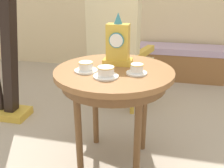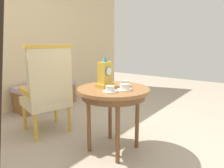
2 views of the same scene
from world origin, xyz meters
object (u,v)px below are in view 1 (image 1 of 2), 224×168
Objects in this scene: teacup_right at (106,72)px; window_bench at (181,62)px; teacup_center at (137,69)px; armchair at (118,50)px; mantel_clock at (118,44)px; harp at (4,43)px; teacup_left at (86,67)px; side_table at (114,81)px.

teacup_right is 0.13× the size of window_bench.
teacup_right is 1.17× the size of teacup_center.
teacup_center is 1.01m from armchair.
teacup_center is 0.38× the size of mantel_clock.
harp is at bearing -151.45° from armchair.
mantel_clock is 0.30× the size of window_bench.
armchair is 0.64× the size of harp.
teacup_left and teacup_center have the same top height.
teacup_right reaches higher than teacup_center.
window_bench is (0.66, 1.96, -0.50)m from teacup_left.
teacup_right is at bearing -95.67° from side_table.
window_bench is at bearing 55.93° from armchair.
window_bench is at bearing 43.21° from harp.
mantel_clock reaches higher than teacup_left.
armchair is at bearing 97.95° from teacup_right.
mantel_clock is at bearing -105.78° from window_bench.
teacup_right is 0.28m from mantel_clock.
side_table is 1.15m from harp.
teacup_center is 0.11× the size of window_bench.
harp is (-1.22, 0.46, -0.00)m from teacup_center.
teacup_center is (0.31, 0.02, 0.00)m from teacup_left.
side_table is 0.19m from teacup_center.
armchair is 1.01× the size of window_bench.
teacup_center is at bearing 30.45° from teacup_right.
harp is at bearing 152.00° from teacup_right.
teacup_right reaches higher than teacup_left.
teacup_left is 1.14× the size of teacup_center.
harp is at bearing 159.18° from teacup_center.
teacup_left is 0.99m from armchair.
teacup_left is at bearing 153.29° from teacup_right.
armchair is at bearing 90.14° from teacup_left.
window_bench is at bearing 75.74° from teacup_right.
teacup_center is (0.15, -0.05, 0.11)m from side_table.
window_bench is (0.50, 1.77, -0.61)m from mantel_clock.
teacup_center is 0.07× the size of harp.
side_table is 0.92m from armchair.
teacup_center reaches higher than side_table.
harp reaches higher than window_bench.
harp reaches higher than side_table.
teacup_right is at bearing -26.71° from teacup_left.
window_bench is (0.66, 0.98, -0.37)m from armchair.
teacup_center is 2.03m from window_bench.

